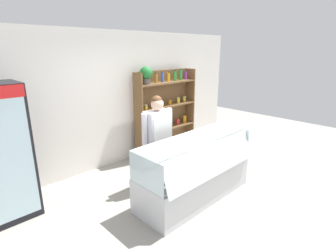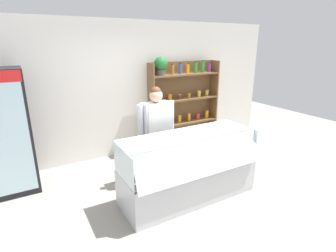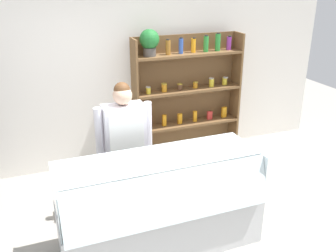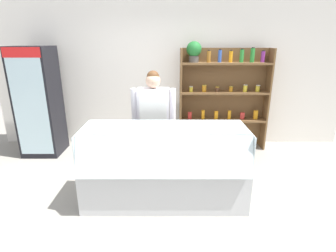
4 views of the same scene
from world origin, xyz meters
TOP-DOWN VIEW (x-y plane):
  - ground_plane at (0.00, 0.00)m, footprint 12.00×12.00m
  - back_wall at (0.00, 2.15)m, footprint 6.80×0.10m
  - shelving_unit at (0.92, 1.85)m, footprint 1.64×0.29m
  - deli_display_case at (-0.10, 0.03)m, footprint 2.05×0.80m
  - shop_clerk at (-0.27, 0.72)m, footprint 0.65×0.25m

SIDE VIEW (x-z plane):
  - ground_plane at x=0.00m, z-range 0.00..0.00m
  - deli_display_case at x=-0.10m, z-range -0.19..0.82m
  - shop_clerk at x=-0.27m, z-range 0.15..1.77m
  - shelving_unit at x=0.92m, z-range 0.13..2.13m
  - back_wall at x=0.00m, z-range 0.00..2.70m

